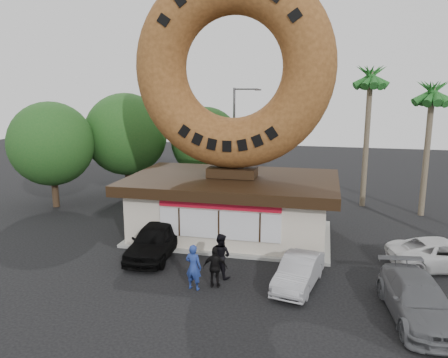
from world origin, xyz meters
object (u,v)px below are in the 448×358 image
person_left (193,267)px  car_grey (418,300)px  street_lamp (236,135)px  car_white (444,254)px  donut_shop (232,204)px  person_center (221,256)px  car_black (155,240)px  giant_donut (233,68)px  car_silver (299,272)px  person_right (215,267)px

person_left → car_grey: size_ratio=0.38×
street_lamp → car_white: (12.13, -12.30, -3.80)m
donut_shop → street_lamp: 10.54m
street_lamp → car_grey: bearing=-59.7°
donut_shop → street_lamp: (-1.86, 10.02, 2.72)m
person_center → car_grey: size_ratio=0.39×
car_black → person_left: bearing=-49.0°
donut_shop → car_white: size_ratio=2.29×
giant_donut → car_white: giant_donut is taller
car_silver → person_center: bearing=-171.4°
car_grey → car_white: 5.36m
car_grey → person_center: bearing=160.0°
car_silver → car_black: bearing=177.0°
person_right → car_silver: size_ratio=0.45×
car_black → car_grey: 11.74m
giant_donut → person_center: 9.76m
person_center → car_black: bearing=-1.5°
donut_shop → street_lamp: street_lamp is taller
car_silver → person_left: bearing=-152.3°
giant_donut → person_center: (0.66, -5.48, -8.05)m
car_white → car_grey: bearing=143.5°
giant_donut → person_left: (-0.13, -6.85, -8.08)m
donut_shop → car_grey: (8.24, -7.24, -1.05)m
giant_donut → street_lamp: 11.14m
person_right → car_grey: size_ratio=0.35×
giant_donut → person_right: 10.45m
person_left → street_lamp: bearing=-73.4°
car_white → car_silver: bearing=103.7°
person_right → car_silver: bearing=-172.6°
street_lamp → giant_donut: bearing=-79.5°
person_center → street_lamp: bearing=-58.5°
car_silver → giant_donut: bearing=136.6°
street_lamp → car_silver: 17.13m
car_silver → car_grey: 4.55m
giant_donut → person_center: giant_donut is taller
person_left → donut_shop: bearing=-80.3°
street_lamp → person_center: 16.07m
donut_shop → person_center: 5.56m
giant_donut → car_white: (10.27, -2.30, -8.34)m
street_lamp → car_silver: street_lamp is taller
giant_donut → car_grey: (8.24, -7.26, -8.31)m
person_left → person_center: 1.58m
donut_shop → car_black: donut_shop is taller
street_lamp → car_black: street_lamp is taller
person_center → person_right: (0.02, -1.00, -0.12)m
giant_donut → person_right: size_ratio=6.09×
person_center → car_silver: (3.33, -0.15, -0.34)m
person_left → car_silver: 4.31m
donut_shop → person_right: 6.56m
car_silver → car_white: size_ratio=0.79×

